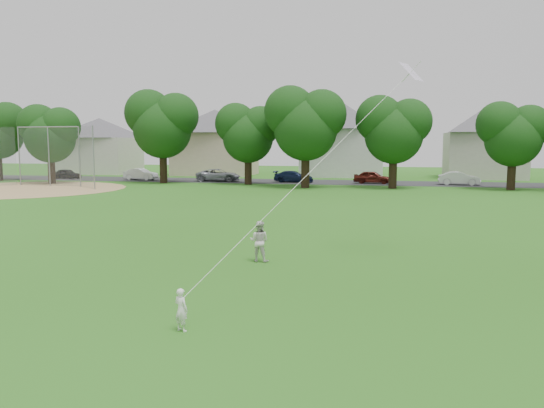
% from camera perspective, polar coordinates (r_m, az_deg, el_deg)
% --- Properties ---
extents(ground, '(160.00, 160.00, 0.00)m').
position_cam_1_polar(ground, '(13.86, -10.64, -10.21)').
color(ground, '#275D15').
rests_on(ground, ground).
extents(street, '(90.00, 7.00, 0.01)m').
position_cam_1_polar(street, '(54.60, 6.69, 2.34)').
color(street, '#2D2D30').
rests_on(street, ground).
extents(dirt_infield, '(18.00, 18.00, 0.02)m').
position_cam_1_polar(dirt_infield, '(51.06, -25.55, 1.46)').
color(dirt_infield, '#9E7F51').
rests_on(dirt_infield, ground).
extents(toddler, '(0.40, 0.34, 0.93)m').
position_cam_1_polar(toddler, '(11.59, -9.75, -11.14)').
color(toddler, white).
rests_on(toddler, ground).
extents(older_boy, '(0.72, 0.58, 1.38)m').
position_cam_1_polar(older_boy, '(17.86, -1.38, -4.03)').
color(older_boy, silver).
rests_on(older_boy, ground).
extents(kite, '(2.94, 4.84, 11.44)m').
position_cam_1_polar(kite, '(14.64, 5.46, 4.77)').
color(kite, silver).
rests_on(kite, ground).
extents(baseball_backstop, '(12.51, 2.86, 5.48)m').
position_cam_1_polar(baseball_backstop, '(53.28, -23.27, 4.69)').
color(baseball_backstop, gray).
rests_on(baseball_backstop, ground).
extents(tree_row, '(79.75, 8.67, 10.99)m').
position_cam_1_polar(tree_row, '(48.27, 10.07, 8.88)').
color(tree_row, black).
rests_on(tree_row, ground).
extents(parked_cars, '(45.54, 2.64, 1.29)m').
position_cam_1_polar(parked_cars, '(54.88, -1.55, 3.05)').
color(parked_cars, black).
rests_on(parked_cars, ground).
extents(house_row, '(77.29, 13.78, 10.50)m').
position_cam_1_polar(house_row, '(64.36, 8.44, 7.45)').
color(house_row, beige).
rests_on(house_row, ground).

